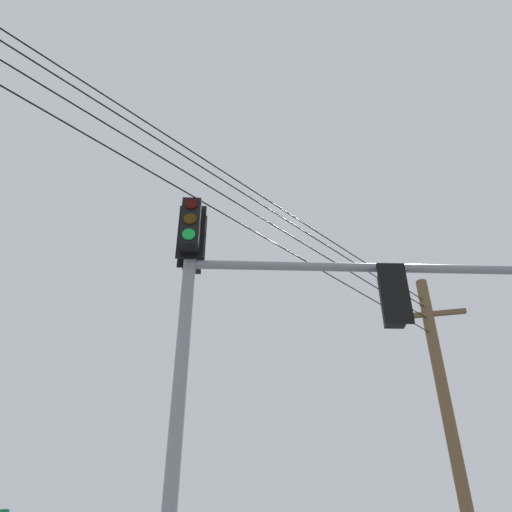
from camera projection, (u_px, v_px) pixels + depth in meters
signal_mast_assembly at (249, 324)px, 7.89m from camera, size 0.96×6.13×7.38m
utility_pole_wooden at (455, 451)px, 12.68m from camera, size 0.62×1.99×9.61m
overhead_wire_span at (159, 151)px, 8.99m from camera, size 12.67×13.35×1.66m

